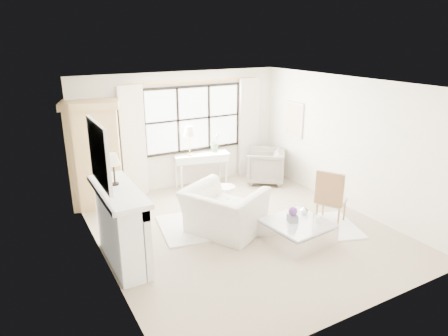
% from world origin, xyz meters
% --- Properties ---
extents(floor, '(5.50, 5.50, 0.00)m').
position_xyz_m(floor, '(0.00, 0.00, 0.00)').
color(floor, tan).
rests_on(floor, ground).
extents(ceiling, '(5.50, 5.50, 0.00)m').
position_xyz_m(ceiling, '(0.00, 0.00, 2.70)').
color(ceiling, white).
rests_on(ceiling, ground).
extents(wall_back, '(5.00, 0.00, 5.00)m').
position_xyz_m(wall_back, '(0.00, 2.75, 1.35)').
color(wall_back, white).
rests_on(wall_back, ground).
extents(wall_front, '(5.00, 0.00, 5.00)m').
position_xyz_m(wall_front, '(0.00, -2.75, 1.35)').
color(wall_front, silver).
rests_on(wall_front, ground).
extents(wall_left, '(0.00, 5.50, 5.50)m').
position_xyz_m(wall_left, '(-2.50, 0.00, 1.35)').
color(wall_left, white).
rests_on(wall_left, ground).
extents(wall_right, '(0.00, 5.50, 5.50)m').
position_xyz_m(wall_right, '(2.50, 0.00, 1.35)').
color(wall_right, white).
rests_on(wall_right, ground).
extents(window_pane, '(2.40, 0.02, 1.50)m').
position_xyz_m(window_pane, '(0.30, 2.73, 1.60)').
color(window_pane, silver).
rests_on(window_pane, wall_back).
extents(window_frame, '(2.50, 0.04, 1.50)m').
position_xyz_m(window_frame, '(0.30, 2.72, 1.60)').
color(window_frame, black).
rests_on(window_frame, wall_back).
extents(curtain_rod, '(3.30, 0.04, 0.04)m').
position_xyz_m(curtain_rod, '(0.30, 2.67, 2.47)').
color(curtain_rod, '#BD8B41').
rests_on(curtain_rod, wall_back).
extents(curtain_left, '(0.55, 0.10, 2.47)m').
position_xyz_m(curtain_left, '(-1.20, 2.65, 1.24)').
color(curtain_left, white).
rests_on(curtain_left, ground).
extents(curtain_right, '(0.55, 0.10, 2.47)m').
position_xyz_m(curtain_right, '(1.80, 2.65, 1.24)').
color(curtain_right, beige).
rests_on(curtain_right, ground).
extents(fireplace, '(0.58, 1.66, 1.26)m').
position_xyz_m(fireplace, '(-2.27, 0.00, 0.65)').
color(fireplace, white).
rests_on(fireplace, ground).
extents(mirror_frame, '(0.05, 1.15, 0.95)m').
position_xyz_m(mirror_frame, '(-2.47, 0.00, 1.84)').
color(mirror_frame, silver).
rests_on(mirror_frame, wall_left).
extents(mirror_glass, '(0.02, 1.00, 0.80)m').
position_xyz_m(mirror_glass, '(-2.44, 0.00, 1.84)').
color(mirror_glass, silver).
rests_on(mirror_glass, wall_left).
extents(art_frame, '(0.04, 0.62, 0.82)m').
position_xyz_m(art_frame, '(2.47, 1.70, 1.55)').
color(art_frame, silver).
rests_on(art_frame, wall_right).
extents(art_canvas, '(0.01, 0.52, 0.72)m').
position_xyz_m(art_canvas, '(2.45, 1.70, 1.55)').
color(art_canvas, beige).
rests_on(art_canvas, wall_right).
extents(mantel_lamp, '(0.22, 0.22, 0.51)m').
position_xyz_m(mantel_lamp, '(-2.24, 0.18, 1.65)').
color(mantel_lamp, black).
rests_on(mantel_lamp, fireplace).
extents(armoire, '(1.27, 0.99, 2.24)m').
position_xyz_m(armoire, '(-2.08, 2.44, 1.14)').
color(armoire, tan).
rests_on(armoire, floor).
extents(console_table, '(1.37, 0.73, 0.80)m').
position_xyz_m(console_table, '(0.37, 2.49, 0.40)').
color(console_table, white).
rests_on(console_table, floor).
extents(console_lamp, '(0.28, 0.28, 0.69)m').
position_xyz_m(console_lamp, '(0.07, 2.49, 1.36)').
color(console_lamp, '#BF9142').
rests_on(console_lamp, console_table).
extents(orchid_plant, '(0.33, 0.32, 0.47)m').
position_xyz_m(orchid_plant, '(0.75, 2.50, 1.04)').
color(orchid_plant, '#5F7A51').
rests_on(orchid_plant, console_table).
extents(side_table, '(0.40, 0.40, 0.51)m').
position_xyz_m(side_table, '(0.19, 0.98, 0.33)').
color(side_table, white).
rests_on(side_table, floor).
extents(rug_left, '(2.06, 1.61, 0.03)m').
position_xyz_m(rug_left, '(-0.43, 0.50, 0.02)').
color(rug_left, white).
rests_on(rug_left, floor).
extents(rug_right, '(1.82, 1.57, 0.03)m').
position_xyz_m(rug_right, '(1.24, -0.62, 0.01)').
color(rug_right, white).
rests_on(rug_right, floor).
extents(club_armchair, '(1.63, 1.70, 0.86)m').
position_xyz_m(club_armchair, '(-0.36, 0.09, 0.43)').
color(club_armchair, silver).
rests_on(club_armchair, floor).
extents(wingback_chair, '(1.24, 1.23, 0.82)m').
position_xyz_m(wingback_chair, '(1.84, 1.94, 0.41)').
color(wingback_chair, gray).
rests_on(wingback_chair, floor).
extents(french_chair, '(0.66, 0.66, 1.08)m').
position_xyz_m(french_chair, '(1.61, -0.58, 0.31)').
color(french_chair, '#96693F').
rests_on(french_chair, floor).
extents(coffee_table, '(1.10, 1.10, 0.38)m').
position_xyz_m(coffee_table, '(0.61, -0.83, 0.18)').
color(coffee_table, white).
rests_on(coffee_table, floor).
extents(planter_box, '(0.21, 0.21, 0.12)m').
position_xyz_m(planter_box, '(0.53, -0.78, 0.44)').
color(planter_box, slate).
rests_on(planter_box, coffee_table).
extents(planter_flowers, '(0.15, 0.15, 0.15)m').
position_xyz_m(planter_flowers, '(0.53, -0.78, 0.58)').
color(planter_flowers, '#592E73').
rests_on(planter_flowers, planter_box).
extents(pillar_candle, '(0.08, 0.08, 0.12)m').
position_xyz_m(pillar_candle, '(0.87, -1.02, 0.44)').
color(pillar_candle, white).
rests_on(pillar_candle, coffee_table).
extents(coffee_vase, '(0.19, 0.19, 0.16)m').
position_xyz_m(coffee_vase, '(0.91, -0.63, 0.46)').
color(coffee_vase, silver).
rests_on(coffee_vase, coffee_table).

